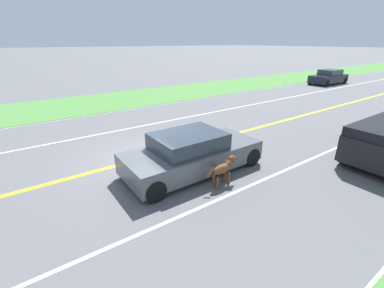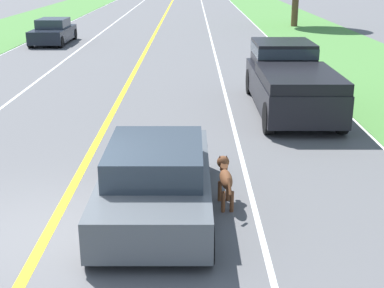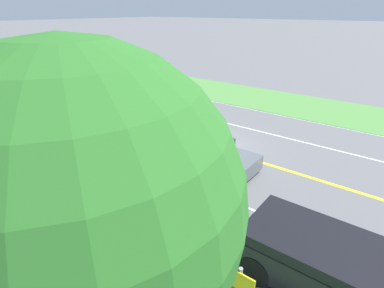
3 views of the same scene
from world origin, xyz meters
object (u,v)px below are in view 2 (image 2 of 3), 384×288
Objects in this scene: dog at (226,177)px; oncoming_car at (53,32)px; pickup_truck at (290,78)px; ego_car at (157,178)px.

dog is 0.29× the size of oncoming_car.
pickup_truck is (2.33, 6.87, 0.42)m from dog.
pickup_truck is (3.56, 7.13, 0.34)m from ego_car.
oncoming_car is (-10.65, 14.25, -0.32)m from pickup_truck.
ego_car is 0.77× the size of pickup_truck.
dog is 22.70m from oncoming_car.
dog is at bearing -108.70° from pickup_truck.
dog is 7.27m from pickup_truck.
pickup_truck is at bearing 63.50° from ego_car.
ego_car reaches higher than dog.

